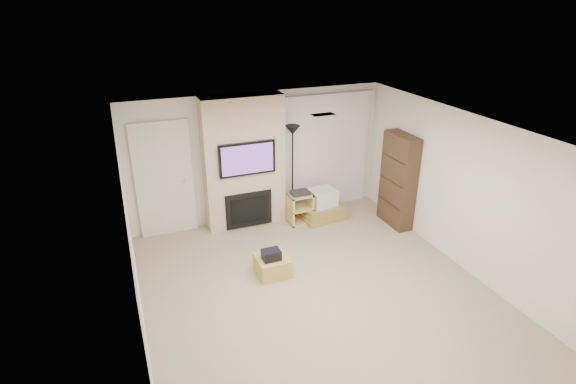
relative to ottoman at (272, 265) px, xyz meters
name	(u,v)px	position (x,y,z in m)	size (l,w,h in m)	color
floor	(317,291)	(0.47, -0.69, -0.15)	(5.00, 5.50, 0.00)	tan
ceiling	(322,131)	(0.47, -0.69, 2.35)	(5.00, 5.50, 0.00)	white
wall_back	(259,157)	(0.47, 2.06, 1.10)	(5.00, 2.50, 0.00)	silver
wall_front	(452,351)	(0.47, -3.44, 1.10)	(5.00, 2.50, 0.00)	silver
wall_left	(133,252)	(-2.03, -0.69, 1.10)	(5.50, 2.50, 0.00)	silver
wall_right	(462,191)	(2.97, -0.69, 1.10)	(5.50, 2.50, 0.00)	silver
hvac_vent	(323,115)	(0.87, 0.11, 2.35)	(0.35, 0.18, 0.01)	silver
ottoman	(272,265)	(0.00, 0.00, 0.00)	(0.50, 0.50, 0.30)	tan
black_bag	(271,255)	(-0.03, -0.04, 0.23)	(0.28, 0.22, 0.16)	black
fireplace_wall	(244,163)	(0.12, 1.85, 1.09)	(1.50, 0.47, 2.50)	#D1B391
entry_door	(164,180)	(-1.33, 2.02, 0.90)	(1.02, 0.11, 2.14)	silver
vertical_blinds	(325,148)	(1.87, 2.00, 1.12)	(1.98, 0.10, 2.37)	silver
floor_lamp	(293,146)	(1.07, 1.81, 1.32)	(0.28, 0.28, 1.87)	black
av_stand	(300,206)	(1.10, 1.48, 0.20)	(0.45, 0.38, 0.66)	#DDBA6A
box_stack	(322,207)	(1.59, 1.51, 0.08)	(0.98, 0.79, 0.61)	#A78041
bookshelf	(398,180)	(2.81, 0.77, 0.75)	(0.30, 0.80, 1.80)	#352417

